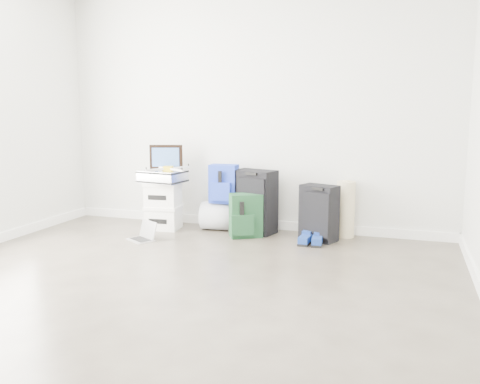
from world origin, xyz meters
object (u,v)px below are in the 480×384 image
(carry_on, at_px, (319,213))
(duffel_bag, at_px, (225,216))
(briefcase, at_px, (163,176))
(boxes_stack, at_px, (163,206))
(laptop, at_px, (144,235))
(large_suitcase, at_px, (255,202))

(carry_on, bearing_deg, duffel_bag, -165.32)
(briefcase, relative_size, carry_on, 0.80)
(boxes_stack, relative_size, carry_on, 0.93)
(carry_on, bearing_deg, briefcase, -157.05)
(boxes_stack, xyz_separation_m, duffel_bag, (0.68, 0.17, -0.11))
(briefcase, relative_size, duffel_bag, 0.91)
(boxes_stack, relative_size, duffel_bag, 1.04)
(boxes_stack, height_order, laptop, boxes_stack)
(large_suitcase, distance_m, laptop, 1.25)
(briefcase, relative_size, laptop, 1.38)
(briefcase, distance_m, laptop, 0.76)
(briefcase, distance_m, large_suitcase, 1.08)
(boxes_stack, bearing_deg, briefcase, 0.00)
(duffel_bag, distance_m, large_suitcase, 0.41)
(duffel_bag, bearing_deg, laptop, -139.16)
(boxes_stack, bearing_deg, carry_on, -4.69)
(carry_on, distance_m, laptop, 1.84)
(briefcase, height_order, large_suitcase, large_suitcase)
(boxes_stack, relative_size, laptop, 1.59)
(boxes_stack, xyz_separation_m, carry_on, (1.77, 0.03, 0.02))
(large_suitcase, xyz_separation_m, carry_on, (0.73, -0.12, -0.06))
(briefcase, xyz_separation_m, laptop, (0.03, -0.52, -0.56))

